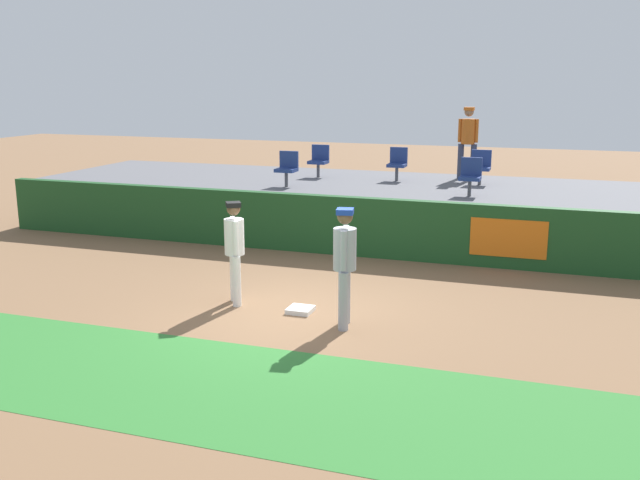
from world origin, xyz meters
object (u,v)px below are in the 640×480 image
Objects in this scene: seat_back_center at (398,162)px; seat_front_left at (287,167)px; seat_back_left at (319,159)px; player_fielder_home at (235,245)px; spectator_hooded at (468,138)px; seat_back_right at (481,165)px; first_base at (300,310)px; seat_front_right at (471,175)px; player_runner_visitor at (345,259)px.

seat_back_center and seat_front_left have the same top height.
seat_front_left is (-0.19, -1.80, -0.00)m from seat_back_left.
player_fielder_home is 8.57m from spectator_hooded.
seat_back_right is 1.00× the size of seat_back_left.
seat_front_right is at bearing 69.57° from first_base.
first_base is at bearing 79.56° from spectator_hooded.
spectator_hooded reaches higher than seat_back_center.
first_base is at bearing -66.66° from seat_front_left.
spectator_hooded is at bearing 99.01° from seat_front_right.
player_runner_visitor is 7.72m from seat_back_right.
seat_back_center is at bearing 175.34° from player_runner_visitor.
player_fielder_home is 7.22m from seat_back_center.
spectator_hooded is at bearing 78.96° from first_base.
seat_back_left is at bearing 83.92° from seat_front_left.
seat_back_right is at bearing 89.42° from seat_front_right.
spectator_hooded is at bearing 13.73° from seat_back_left.
player_runner_visitor is (2.09, -0.52, 0.06)m from player_fielder_home.
seat_back_right is (3.24, 7.10, 0.66)m from player_fielder_home.
seat_front_left is (-1.12, 5.30, 0.66)m from player_fielder_home.
player_fielder_home is at bearing -121.30° from seat_front_right.
seat_back_right is 0.46× the size of spectator_hooded.
seat_back_right is 1.17m from spectator_hooded.
player_runner_visitor is 1.01× the size of spectator_hooded.
seat_front_left is (-4.34, 0.00, 0.00)m from seat_front_right.
spectator_hooded is at bearing 116.22° from seat_back_right.
seat_front_right is 2.81m from spectator_hooded.
player_runner_visitor is at bearing -25.15° from first_base.
seat_back_center is 1.00× the size of seat_front_left.
player_fielder_home is (-1.21, 0.10, 0.97)m from first_base.
seat_back_center is 0.46× the size of spectator_hooded.
player_runner_visitor is 2.21× the size of seat_front_left.
seat_front_right is (3.22, 5.30, 0.66)m from player_fielder_home.
seat_back_left is 3.88m from spectator_hooded.
seat_back_right is at bearing 159.89° from player_runner_visitor.
seat_back_center and seat_back_right have the same top height.
seat_front_right reaches higher than player_fielder_home.
seat_back_center and seat_front_right have the same top height.
seat_back_right is at bearing 74.26° from first_base.
seat_front_right is at bearing 99.61° from spectator_hooded.
seat_front_right is 1.00× the size of seat_back_right.
seat_front_right is at bearing -23.45° from seat_back_left.
seat_back_center and seat_back_left have the same top height.
seat_front_right is (1.14, 5.81, 0.60)m from player_runner_visitor.
seat_back_center reaches higher than first_base.
seat_back_left is at bearing -169.88° from player_runner_visitor.
first_base is 1.55m from player_fielder_home.
seat_front_right is at bearing -41.32° from seat_back_center.
seat_front_left reaches higher than first_base.
spectator_hooded is (3.91, 2.71, 0.59)m from seat_front_left.
seat_back_center is 2.92m from seat_front_left.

